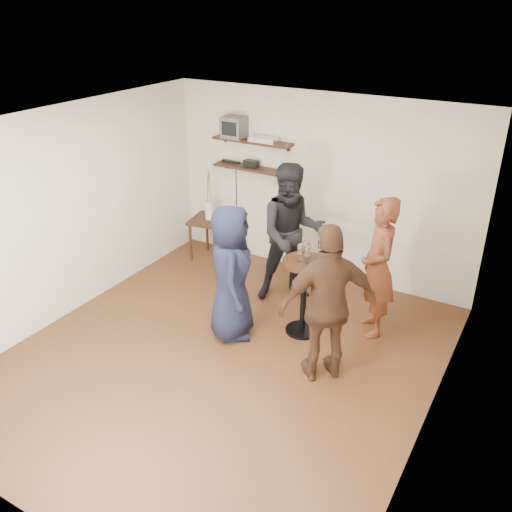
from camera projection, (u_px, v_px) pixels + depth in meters
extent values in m
cube|color=#412615|center=(223.00, 359.00, 6.17)|extent=(4.50, 5.00, 0.04)
cube|color=white|center=(215.00, 127.00, 5.01)|extent=(4.50, 5.00, 0.04)
cube|color=silver|center=(319.00, 187.00, 7.55)|extent=(4.50, 0.04, 2.60)
cube|color=silver|center=(11.00, 396.00, 3.63)|extent=(4.50, 0.04, 2.60)
cube|color=silver|center=(64.00, 214.00, 6.61)|extent=(0.04, 5.00, 2.60)
cube|color=silver|center=(443.00, 313.00, 4.56)|extent=(0.04, 5.00, 2.60)
cube|color=black|center=(252.00, 141.00, 7.65)|extent=(1.20, 0.25, 0.04)
cube|color=black|center=(252.00, 168.00, 7.82)|extent=(1.20, 0.25, 0.04)
cube|color=#59595B|center=(235.00, 127.00, 7.70)|extent=(0.32, 0.30, 0.30)
cube|color=silver|center=(265.00, 139.00, 7.54)|extent=(0.40, 0.24, 0.06)
cube|color=black|center=(251.00, 164.00, 7.80)|extent=(0.22, 0.10, 0.10)
cube|color=black|center=(231.00, 162.00, 8.02)|extent=(0.30, 0.05, 0.03)
cube|color=black|center=(210.00, 220.00, 8.19)|extent=(0.64, 0.64, 0.04)
cylinder|color=black|center=(191.00, 242.00, 8.27)|extent=(0.04, 0.04, 0.62)
cylinder|color=black|center=(214.00, 248.00, 8.07)|extent=(0.04, 0.04, 0.62)
cylinder|color=black|center=(207.00, 232.00, 8.61)|extent=(0.04, 0.04, 0.62)
cylinder|color=black|center=(230.00, 238.00, 8.41)|extent=(0.04, 0.04, 0.62)
cylinder|color=silver|center=(209.00, 210.00, 8.12)|extent=(0.13, 0.13, 0.28)
cylinder|color=#366A1E|center=(208.00, 192.00, 8.01)|extent=(0.01, 0.06, 0.51)
cone|color=silver|center=(205.00, 172.00, 7.89)|extent=(0.06, 0.08, 0.11)
cylinder|color=#366A1E|center=(210.00, 191.00, 7.99)|extent=(0.03, 0.05, 0.56)
cone|color=silver|center=(211.00, 168.00, 7.84)|extent=(0.10, 0.11, 0.12)
cylinder|color=#366A1E|center=(208.00, 189.00, 7.96)|extent=(0.09, 0.08, 0.61)
cone|color=silver|center=(206.00, 166.00, 7.78)|extent=(0.12, 0.11, 0.12)
cylinder|color=black|center=(305.00, 262.00, 6.23)|extent=(0.53, 0.53, 0.04)
cylinder|color=black|center=(303.00, 297.00, 6.43)|extent=(0.07, 0.07, 0.89)
cylinder|color=black|center=(302.00, 330.00, 6.63)|extent=(0.41, 0.41, 0.03)
cylinder|color=silver|center=(300.00, 260.00, 6.22)|extent=(0.06, 0.06, 0.00)
cylinder|color=silver|center=(300.00, 257.00, 6.20)|extent=(0.01, 0.01, 0.09)
cylinder|color=silver|center=(300.00, 249.00, 6.16)|extent=(0.07, 0.07, 0.11)
cylinder|color=#DCBE5A|center=(300.00, 251.00, 6.17)|extent=(0.06, 0.06, 0.06)
cylinder|color=silver|center=(307.00, 263.00, 6.16)|extent=(0.06, 0.06, 0.00)
cylinder|color=silver|center=(308.00, 259.00, 6.14)|extent=(0.01, 0.01, 0.09)
cylinder|color=silver|center=(308.00, 251.00, 6.09)|extent=(0.07, 0.07, 0.11)
cylinder|color=#DCBE5A|center=(308.00, 253.00, 6.10)|extent=(0.06, 0.06, 0.06)
cylinder|color=silver|center=(306.00, 258.00, 6.28)|extent=(0.06, 0.06, 0.00)
cylinder|color=silver|center=(307.00, 254.00, 6.26)|extent=(0.01, 0.01, 0.10)
cylinder|color=silver|center=(307.00, 246.00, 6.21)|extent=(0.07, 0.07, 0.12)
cylinder|color=#DCBE5A|center=(307.00, 248.00, 6.22)|extent=(0.07, 0.07, 0.06)
cylinder|color=silver|center=(307.00, 261.00, 6.22)|extent=(0.06, 0.06, 0.00)
cylinder|color=silver|center=(308.00, 257.00, 6.20)|extent=(0.01, 0.01, 0.08)
cylinder|color=silver|center=(308.00, 250.00, 6.16)|extent=(0.06, 0.06, 0.10)
cylinder|color=#DCBE5A|center=(308.00, 252.00, 6.17)|extent=(0.06, 0.06, 0.06)
imported|color=red|center=(378.00, 268.00, 6.28)|extent=(0.68, 0.75, 1.72)
imported|color=black|center=(292.00, 234.00, 6.99)|extent=(1.15, 1.11, 1.86)
imported|color=#161A33|center=(231.00, 273.00, 6.24)|extent=(0.88, 0.96, 1.65)
imported|color=#432B1D|center=(328.00, 305.00, 5.50)|extent=(1.06, 1.01, 1.76)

